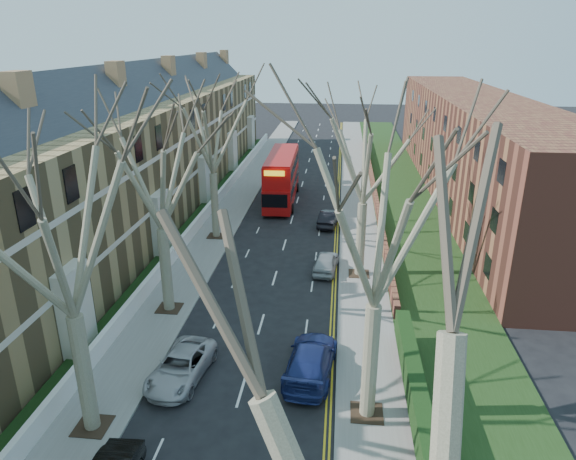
# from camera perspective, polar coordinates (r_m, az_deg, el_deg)

# --- Properties ---
(pavement_left) EXTENTS (3.00, 102.00, 0.12)m
(pavement_left) POSITION_cam_1_polar(r_m,az_deg,el_deg) (52.49, -5.48, 3.61)
(pavement_left) COLOR slate
(pavement_left) RESTS_ON ground
(pavement_right) EXTENTS (3.00, 102.00, 0.12)m
(pavement_right) POSITION_cam_1_polar(r_m,az_deg,el_deg) (51.52, 7.75, 3.19)
(pavement_right) COLOR slate
(pavement_right) RESTS_ON ground
(terrace_left) EXTENTS (9.70, 78.00, 13.60)m
(terrace_left) POSITION_cam_1_polar(r_m,az_deg,el_deg) (45.93, -17.16, 7.39)
(terrace_left) COLOR olive
(terrace_left) RESTS_ON ground
(flats_right) EXTENTS (13.97, 54.00, 10.00)m
(flats_right) POSITION_cam_1_polar(r_m,az_deg,el_deg) (55.77, 19.89, 8.71)
(flats_right) COLOR brown
(flats_right) RESTS_ON ground
(front_wall_left) EXTENTS (0.30, 78.00, 1.00)m
(front_wall_left) POSITION_cam_1_polar(r_m,az_deg,el_deg) (45.30, -9.50, 1.38)
(front_wall_left) COLOR white
(front_wall_left) RESTS_ON ground
(grass_verge_right) EXTENTS (6.00, 102.00, 0.06)m
(grass_verge_right) POSITION_cam_1_polar(r_m,az_deg,el_deg) (51.85, 12.73, 3.08)
(grass_verge_right) COLOR #1B3212
(grass_verge_right) RESTS_ON ground
(tree_left_mid) EXTENTS (10.50, 10.50, 14.71)m
(tree_left_mid) POSITION_cam_1_polar(r_m,az_deg,el_deg) (19.82, -24.29, 1.85)
(tree_left_mid) COLOR #6A634C
(tree_left_mid) RESTS_ON ground
(tree_left_far) EXTENTS (10.15, 10.15, 14.22)m
(tree_left_far) POSITION_cam_1_polar(r_m,az_deg,el_deg) (28.64, -14.49, 7.71)
(tree_left_far) COLOR #6A634C
(tree_left_far) RESTS_ON ground
(tree_left_dist) EXTENTS (10.50, 10.50, 14.71)m
(tree_left_dist) POSITION_cam_1_polar(r_m,az_deg,el_deg) (39.86, -8.63, 12.07)
(tree_left_dist) COLOR #6A634C
(tree_left_dist) RESTS_ON ground
(tree_right_mid) EXTENTS (10.50, 10.50, 14.71)m
(tree_right_mid) POSITION_cam_1_polar(r_m,az_deg,el_deg) (19.13, 10.25, 2.76)
(tree_right_mid) COLOR #6A634C
(tree_right_mid) RESTS_ON ground
(tree_right_far) EXTENTS (10.15, 10.15, 14.22)m
(tree_right_far) POSITION_cam_1_polar(r_m,az_deg,el_deg) (32.78, 8.65, 9.70)
(tree_right_far) COLOR #6A634C
(tree_right_far) RESTS_ON ground
(double_decker_bus) EXTENTS (3.02, 11.28, 4.69)m
(double_decker_bus) POSITION_cam_1_polar(r_m,az_deg,el_deg) (50.56, -0.69, 5.70)
(double_decker_bus) COLOR #A40C0B
(double_decker_bus) RESTS_ON ground
(car_left_far) EXTENTS (2.76, 4.96, 1.31)m
(car_left_far) POSITION_cam_1_polar(r_m,az_deg,el_deg) (25.73, -11.79, -14.61)
(car_left_far) COLOR #A9A8AE
(car_left_far) RESTS_ON ground
(car_right_near) EXTENTS (2.67, 5.53, 1.55)m
(car_right_near) POSITION_cam_1_polar(r_m,az_deg,el_deg) (25.46, 2.55, -14.24)
(car_right_near) COLOR navy
(car_right_near) RESTS_ON ground
(car_right_mid) EXTENTS (1.91, 4.01, 1.32)m
(car_right_mid) POSITION_cam_1_polar(r_m,az_deg,el_deg) (35.87, 4.24, -3.57)
(car_right_mid) COLOR #9DA1A5
(car_right_mid) RESTS_ON ground
(car_right_far) EXTENTS (1.98, 4.25, 1.35)m
(car_right_far) POSITION_cam_1_polar(r_m,az_deg,el_deg) (44.56, 4.57, 1.35)
(car_right_far) COLOR black
(car_right_far) RESTS_ON ground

